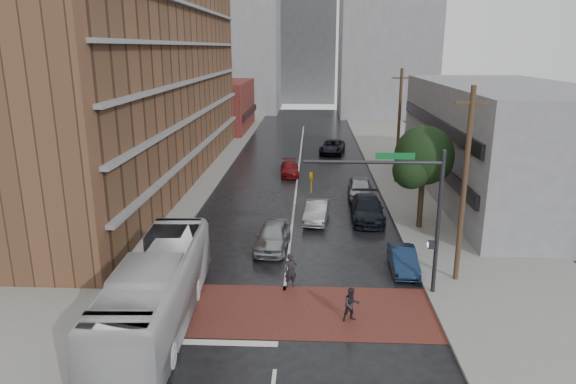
# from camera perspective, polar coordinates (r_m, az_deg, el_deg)

# --- Properties ---
(ground) EXTENTS (160.00, 160.00, 0.00)m
(ground) POSITION_cam_1_polar(r_m,az_deg,el_deg) (23.81, -0.75, -13.63)
(ground) COLOR black
(ground) RESTS_ON ground
(crosswalk) EXTENTS (14.00, 5.00, 0.02)m
(crosswalk) POSITION_cam_1_polar(r_m,az_deg,el_deg) (24.24, -0.68, -13.03)
(crosswalk) COLOR maroon
(crosswalk) RESTS_ON ground
(sidewalk_west) EXTENTS (9.00, 90.00, 0.15)m
(sidewalk_west) POSITION_cam_1_polar(r_m,az_deg,el_deg) (48.86, -12.56, 1.64)
(sidewalk_west) COLOR gray
(sidewalk_west) RESTS_ON ground
(sidewalk_east) EXTENTS (9.00, 90.00, 0.15)m
(sidewalk_east) POSITION_cam_1_polar(r_m,az_deg,el_deg) (48.26, 14.84, 1.31)
(sidewalk_east) COLOR gray
(sidewalk_east) RESTS_ON ground
(apartment_block) EXTENTS (10.00, 44.00, 28.00)m
(apartment_block) POSITION_cam_1_polar(r_m,az_deg,el_deg) (47.30, -17.01, 17.92)
(apartment_block) COLOR brown
(apartment_block) RESTS_ON ground
(storefront_west) EXTENTS (8.00, 16.00, 7.00)m
(storefront_west) POSITION_cam_1_polar(r_m,az_deg,el_deg) (76.32, -7.45, 9.48)
(storefront_west) COLOR maroon
(storefront_west) RESTS_ON ground
(building_east) EXTENTS (11.00, 26.00, 9.00)m
(building_east) POSITION_cam_1_polar(r_m,az_deg,el_deg) (44.05, 22.96, 5.13)
(building_east) COLOR gray
(building_east) RESTS_ON ground
(distant_tower_west) EXTENTS (18.00, 16.00, 32.00)m
(distant_tower_west) POSITION_cam_1_polar(r_m,az_deg,el_deg) (99.98, -6.42, 18.15)
(distant_tower_west) COLOR gray
(distant_tower_west) RESTS_ON ground
(distant_tower_east) EXTENTS (16.00, 14.00, 36.00)m
(distant_tower_east) POSITION_cam_1_polar(r_m,az_deg,el_deg) (93.79, 11.11, 19.35)
(distant_tower_east) COLOR gray
(distant_tower_east) RESTS_ON ground
(distant_tower_center) EXTENTS (12.00, 10.00, 24.00)m
(distant_tower_center) POSITION_cam_1_polar(r_m,az_deg,el_deg) (115.72, 2.14, 15.91)
(distant_tower_center) COLOR gray
(distant_tower_center) RESTS_ON ground
(street_tree) EXTENTS (4.20, 4.10, 6.90)m
(street_tree) POSITION_cam_1_polar(r_m,az_deg,el_deg) (34.25, 14.87, 3.52)
(street_tree) COLOR #332319
(street_tree) RESTS_ON ground
(signal_mast) EXTENTS (6.50, 0.30, 7.20)m
(signal_mast) POSITION_cam_1_polar(r_m,az_deg,el_deg) (24.66, 13.26, -1.05)
(signal_mast) COLOR #2D2D33
(signal_mast) RESTS_ON ground
(utility_pole_near) EXTENTS (1.60, 0.26, 10.00)m
(utility_pole_near) POSITION_cam_1_polar(r_m,az_deg,el_deg) (26.65, 19.00, 0.66)
(utility_pole_near) COLOR #473321
(utility_pole_near) RESTS_ON ground
(utility_pole_far) EXTENTS (1.60, 0.26, 10.00)m
(utility_pole_far) POSITION_cam_1_polar(r_m,az_deg,el_deg) (45.81, 12.21, 7.20)
(utility_pole_far) COLOR #473321
(utility_pole_far) RESTS_ON ground
(transit_bus) EXTENTS (3.29, 11.97, 3.30)m
(transit_bus) POSITION_cam_1_polar(r_m,az_deg,el_deg) (23.07, -14.40, -10.55)
(transit_bus) COLOR silver
(transit_bus) RESTS_ON ground
(pedestrian_a) EXTENTS (0.76, 0.63, 1.78)m
(pedestrian_a) POSITION_cam_1_polar(r_m,az_deg,el_deg) (26.03, 0.30, -8.74)
(pedestrian_a) COLOR black
(pedestrian_a) RESTS_ON ground
(pedestrian_b) EXTENTS (0.90, 0.78, 1.56)m
(pedestrian_b) POSITION_cam_1_polar(r_m,az_deg,el_deg) (23.27, 7.07, -12.31)
(pedestrian_b) COLOR #262126
(pedestrian_b) RESTS_ON ground
(car_travel_a) EXTENTS (2.20, 4.76, 1.58)m
(car_travel_a) POSITION_cam_1_polar(r_m,az_deg,el_deg) (30.84, -1.73, -4.93)
(car_travel_a) COLOR #9EA1A5
(car_travel_a) RESTS_ON ground
(car_travel_b) EXTENTS (1.96, 4.40, 1.40)m
(car_travel_b) POSITION_cam_1_polar(r_m,az_deg,el_deg) (35.68, 3.21, -2.19)
(car_travel_b) COLOR #B6B8BE
(car_travel_b) RESTS_ON ground
(car_travel_c) EXTENTS (1.99, 4.31, 1.22)m
(car_travel_c) POSITION_cam_1_polar(r_m,az_deg,el_deg) (48.59, 0.19, 2.59)
(car_travel_c) COLOR maroon
(car_travel_c) RESTS_ON ground
(suv_travel) EXTENTS (3.36, 5.77, 1.51)m
(suv_travel) POSITION_cam_1_polar(r_m,az_deg,el_deg) (58.98, 4.95, 5.03)
(suv_travel) COLOR black
(suv_travel) RESTS_ON ground
(car_parked_near) EXTENTS (1.38, 3.81, 1.25)m
(car_parked_near) POSITION_cam_1_polar(r_m,az_deg,el_deg) (28.64, 12.68, -7.36)
(car_parked_near) COLOR #122441
(car_parked_near) RESTS_ON ground
(car_parked_mid) EXTENTS (2.35, 5.51, 1.58)m
(car_parked_mid) POSITION_cam_1_polar(r_m,az_deg,el_deg) (36.31, 8.80, -1.89)
(car_parked_mid) COLOR black
(car_parked_mid) RESTS_ON ground
(car_parked_far) EXTENTS (2.17, 4.89, 1.64)m
(car_parked_far) POSITION_cam_1_polar(r_m,az_deg,el_deg) (41.62, 8.00, 0.47)
(car_parked_far) COLOR #98999F
(car_parked_far) RESTS_ON ground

